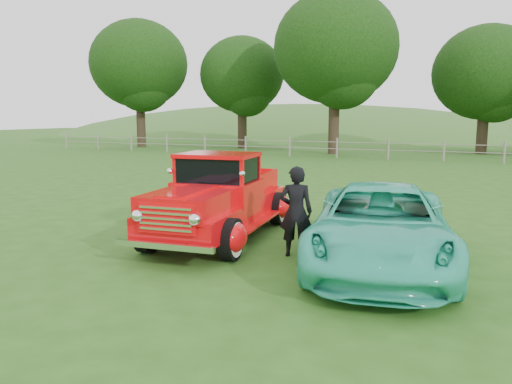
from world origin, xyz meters
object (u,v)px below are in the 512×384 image
at_px(red_pickup, 219,200).
at_px(teal_sedan, 381,226).
at_px(tree_mid_west, 242,75).
at_px(tree_near_west, 336,48).
at_px(man, 296,211).
at_px(tree_far_west, 139,64).
at_px(tree_near_east, 486,73).

height_order(red_pickup, teal_sedan, red_pickup).
distance_m(tree_mid_west, tree_near_west, 8.63).
bearing_deg(teal_sedan, man, 171.25).
xyz_separation_m(tree_mid_west, red_pickup, (11.55, -26.22, -4.75)).
height_order(tree_far_west, tree_near_east, tree_far_west).
xyz_separation_m(tree_far_west, tree_near_east, (25.00, 3.00, -1.24)).
bearing_deg(tree_mid_west, red_pickup, -66.23).
relative_size(tree_far_west, teal_sedan, 2.01).
relative_size(tree_near_west, red_pickup, 2.04).
bearing_deg(man, tree_near_east, -113.28).
xyz_separation_m(red_pickup, man, (1.93, -0.72, 0.03)).
bearing_deg(man, red_pickup, -36.61).
relative_size(tree_mid_west, man, 5.12).
relative_size(tree_mid_west, tree_near_west, 0.81).
xyz_separation_m(tree_near_east, red_pickup, (-5.45, -27.22, -4.45)).
bearing_deg(tree_mid_west, teal_sedan, -60.91).
distance_m(tree_mid_west, teal_sedan, 31.21).
height_order(tree_near_west, teal_sedan, tree_near_west).
distance_m(tree_near_east, man, 28.51).
relative_size(tree_near_west, tree_near_east, 1.25).
xyz_separation_m(tree_far_west, teal_sedan, (22.98, -24.94, -5.80)).
relative_size(tree_near_east, teal_sedan, 1.68).
distance_m(tree_far_west, tree_near_west, 16.03).
bearing_deg(tree_far_west, man, -49.28).
height_order(tree_near_east, teal_sedan, tree_near_east).
height_order(tree_far_west, teal_sedan, tree_far_west).
distance_m(teal_sedan, man, 1.52).
distance_m(tree_near_west, red_pickup, 24.25).
height_order(tree_near_west, man, tree_near_west).
xyz_separation_m(tree_near_west, teal_sedan, (6.98, -23.94, -6.11)).
xyz_separation_m(tree_far_west, tree_near_west, (16.00, -1.00, 0.31)).
bearing_deg(tree_near_east, man, -97.19).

